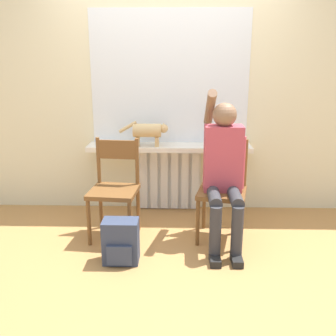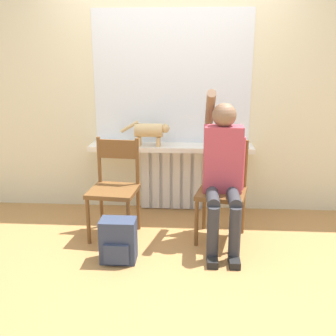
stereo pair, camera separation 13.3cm
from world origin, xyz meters
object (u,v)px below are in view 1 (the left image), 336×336
chair_right (223,188)px  backpack (121,242)px  chair_left (115,187)px  person (224,167)px  cat (148,131)px

chair_right → backpack: bearing=-138.0°
chair_left → person: person is taller
chair_left → person: size_ratio=0.66×
chair_left → chair_right: bearing=5.4°
chair_right → cat: 1.00m
backpack → chair_left: bearing=103.4°
person → cat: 0.98m
person → backpack: size_ratio=3.77×
chair_right → person: person is taller
chair_left → backpack: size_ratio=2.49×
chair_right → cat: cat is taller
chair_left → backpack: chair_left is taller
chair_right → backpack: 1.06m
person → backpack: (-0.87, -0.40, -0.54)m
person → cat: person is taller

